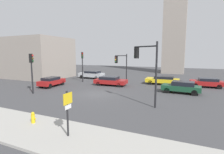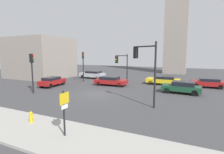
{
  "view_description": "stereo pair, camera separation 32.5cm",
  "coord_description": "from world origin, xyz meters",
  "px_view_note": "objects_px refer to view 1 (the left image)",
  "views": [
    {
      "loc": [
        9.44,
        -16.7,
        4.49
      ],
      "look_at": [
        0.79,
        2.58,
        1.68
      ],
      "focal_mm": 27.65,
      "sensor_mm": 36.0,
      "label": 1
    },
    {
      "loc": [
        9.73,
        -16.57,
        4.49
      ],
      "look_at": [
        0.79,
        2.58,
        1.68
      ],
      "focal_mm": 27.65,
      "sensor_mm": 36.0,
      "label": 2
    }
  ],
  "objects_px": {
    "traffic_light_0": "(82,61)",
    "car_3": "(163,80)",
    "car_0": "(110,81)",
    "car_2": "(52,81)",
    "fire_hydrant": "(33,118)",
    "direction_sign": "(68,109)",
    "traffic_light_3": "(121,63)",
    "car_4": "(92,74)",
    "car_5": "(207,82)",
    "traffic_light_1": "(146,62)",
    "car_1": "(182,87)",
    "traffic_light_2": "(32,66)"
  },
  "relations": [
    {
      "from": "traffic_light_3",
      "to": "car_2",
      "type": "relative_size",
      "value": 1.08
    },
    {
      "from": "fire_hydrant",
      "to": "car_4",
      "type": "xyz_separation_m",
      "value": [
        -7.66,
        20.02,
        0.26
      ]
    },
    {
      "from": "car_2",
      "to": "car_3",
      "type": "distance_m",
      "value": 16.09
    },
    {
      "from": "traffic_light_2",
      "to": "car_1",
      "type": "height_order",
      "value": "traffic_light_2"
    },
    {
      "from": "direction_sign",
      "to": "car_2",
      "type": "bearing_deg",
      "value": 135.86
    },
    {
      "from": "traffic_light_0",
      "to": "car_0",
      "type": "relative_size",
      "value": 1.03
    },
    {
      "from": "traffic_light_0",
      "to": "car_4",
      "type": "bearing_deg",
      "value": 156.29
    },
    {
      "from": "traffic_light_0",
      "to": "car_2",
      "type": "height_order",
      "value": "traffic_light_0"
    },
    {
      "from": "traffic_light_1",
      "to": "car_4",
      "type": "height_order",
      "value": "traffic_light_1"
    },
    {
      "from": "fire_hydrant",
      "to": "car_4",
      "type": "distance_m",
      "value": 21.44
    },
    {
      "from": "car_5",
      "to": "traffic_light_0",
      "type": "bearing_deg",
      "value": 5.24
    },
    {
      "from": "traffic_light_0",
      "to": "car_0",
      "type": "bearing_deg",
      "value": 44.51
    },
    {
      "from": "car_2",
      "to": "car_4",
      "type": "height_order",
      "value": "car_4"
    },
    {
      "from": "direction_sign",
      "to": "car_1",
      "type": "distance_m",
      "value": 15.02
    },
    {
      "from": "traffic_light_1",
      "to": "car_1",
      "type": "relative_size",
      "value": 1.28
    },
    {
      "from": "car_0",
      "to": "traffic_light_1",
      "type": "bearing_deg",
      "value": -50.09
    },
    {
      "from": "traffic_light_3",
      "to": "car_4",
      "type": "relative_size",
      "value": 0.97
    },
    {
      "from": "fire_hydrant",
      "to": "car_4",
      "type": "height_order",
      "value": "car_4"
    },
    {
      "from": "traffic_light_2",
      "to": "car_5",
      "type": "bearing_deg",
      "value": 11.29
    },
    {
      "from": "traffic_light_0",
      "to": "traffic_light_3",
      "type": "relative_size",
      "value": 1.07
    },
    {
      "from": "traffic_light_2",
      "to": "car_4",
      "type": "bearing_deg",
      "value": 68.79
    },
    {
      "from": "traffic_light_2",
      "to": "car_3",
      "type": "relative_size",
      "value": 0.95
    },
    {
      "from": "car_4",
      "to": "car_5",
      "type": "distance_m",
      "value": 18.88
    },
    {
      "from": "car_1",
      "to": "car_4",
      "type": "height_order",
      "value": "car_4"
    },
    {
      "from": "traffic_light_1",
      "to": "car_1",
      "type": "bearing_deg",
      "value": -86.19
    },
    {
      "from": "traffic_light_0",
      "to": "car_3",
      "type": "xyz_separation_m",
      "value": [
        12.28,
        2.79,
        -2.68
      ]
    },
    {
      "from": "car_3",
      "to": "car_5",
      "type": "bearing_deg",
      "value": -179.38
    },
    {
      "from": "traffic_light_0",
      "to": "traffic_light_1",
      "type": "bearing_deg",
      "value": 20.97
    },
    {
      "from": "fire_hydrant",
      "to": "car_0",
      "type": "xyz_separation_m",
      "value": [
        -1.44,
        14.86,
        0.19
      ]
    },
    {
      "from": "traffic_light_3",
      "to": "car_3",
      "type": "relative_size",
      "value": 0.94
    },
    {
      "from": "traffic_light_0",
      "to": "fire_hydrant",
      "type": "bearing_deg",
      "value": -10.77
    },
    {
      "from": "traffic_light_0",
      "to": "car_2",
      "type": "bearing_deg",
      "value": -51.79
    },
    {
      "from": "direction_sign",
      "to": "car_1",
      "type": "height_order",
      "value": "direction_sign"
    },
    {
      "from": "traffic_light_1",
      "to": "car_3",
      "type": "height_order",
      "value": "traffic_light_1"
    },
    {
      "from": "traffic_light_2",
      "to": "car_2",
      "type": "height_order",
      "value": "traffic_light_2"
    },
    {
      "from": "traffic_light_0",
      "to": "car_2",
      "type": "relative_size",
      "value": 1.15
    },
    {
      "from": "traffic_light_0",
      "to": "traffic_light_1",
      "type": "relative_size",
      "value": 0.87
    },
    {
      "from": "car_0",
      "to": "car_5",
      "type": "height_order",
      "value": "car_0"
    },
    {
      "from": "traffic_light_2",
      "to": "car_2",
      "type": "bearing_deg",
      "value": 83.59
    },
    {
      "from": "traffic_light_3",
      "to": "car_1",
      "type": "distance_m",
      "value": 9.49
    },
    {
      "from": "traffic_light_3",
      "to": "car_2",
      "type": "height_order",
      "value": "traffic_light_3"
    },
    {
      "from": "traffic_light_0",
      "to": "traffic_light_2",
      "type": "distance_m",
      "value": 9.5
    },
    {
      "from": "traffic_light_3",
      "to": "car_3",
      "type": "distance_m",
      "value": 6.68
    },
    {
      "from": "direction_sign",
      "to": "traffic_light_3",
      "type": "height_order",
      "value": "traffic_light_3"
    },
    {
      "from": "traffic_light_0",
      "to": "fire_hydrant",
      "type": "xyz_separation_m",
      "value": [
        6.91,
        -15.96,
        -2.88
      ]
    },
    {
      "from": "car_0",
      "to": "car_2",
      "type": "distance_m",
      "value": 8.24
    },
    {
      "from": "traffic_light_1",
      "to": "car_5",
      "type": "xyz_separation_m",
      "value": [
        5.75,
        11.53,
        -3.13
      ]
    },
    {
      "from": "traffic_light_0",
      "to": "car_0",
      "type": "distance_m",
      "value": 6.19
    },
    {
      "from": "fire_hydrant",
      "to": "car_4",
      "type": "relative_size",
      "value": 0.16
    },
    {
      "from": "traffic_light_3",
      "to": "car_3",
      "type": "height_order",
      "value": "traffic_light_3"
    }
  ]
}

